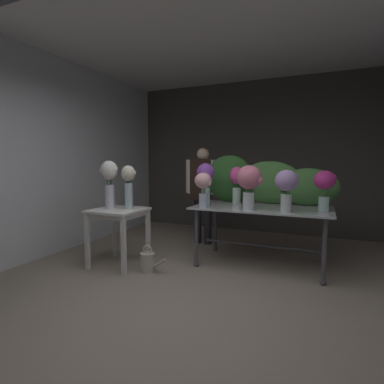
{
  "coord_description": "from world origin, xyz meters",
  "views": [
    {
      "loc": [
        1.25,
        -2.23,
        1.36
      ],
      "look_at": [
        -0.34,
        1.43,
        0.97
      ],
      "focal_mm": 28.4,
      "sensor_mm": 36.0,
      "label": 1
    }
  ],
  "objects_px": {
    "vase_cream_lisianthus_tall": "(129,184)",
    "vase_rosy_peonies": "(249,182)",
    "vase_blush_snapdragons": "(203,185)",
    "vase_violet_carnations": "(206,178)",
    "vase_lilac_freesia": "(287,185)",
    "display_table_glass": "(262,216)",
    "vase_fuchsia_stock": "(237,182)",
    "vase_white_roses_tall": "(109,179)",
    "side_table_white": "(118,217)",
    "florist": "(203,185)",
    "vase_magenta_lilies": "(325,185)",
    "watering_can": "(148,262)"
  },
  "relations": [
    {
      "from": "vase_cream_lisianthus_tall",
      "to": "vase_rosy_peonies",
      "type": "bearing_deg",
      "value": 14.99
    },
    {
      "from": "vase_rosy_peonies",
      "to": "vase_blush_snapdragons",
      "type": "relative_size",
      "value": 1.21
    },
    {
      "from": "vase_rosy_peonies",
      "to": "vase_violet_carnations",
      "type": "xyz_separation_m",
      "value": [
        -0.65,
        0.2,
        0.02
      ]
    },
    {
      "from": "vase_lilac_freesia",
      "to": "display_table_glass",
      "type": "bearing_deg",
      "value": 138.98
    },
    {
      "from": "vase_fuchsia_stock",
      "to": "display_table_glass",
      "type": "bearing_deg",
      "value": -18.8
    },
    {
      "from": "vase_rosy_peonies",
      "to": "vase_fuchsia_stock",
      "type": "distance_m",
      "value": 0.48
    },
    {
      "from": "vase_white_roses_tall",
      "to": "vase_cream_lisianthus_tall",
      "type": "distance_m",
      "value": 0.27
    },
    {
      "from": "side_table_white",
      "to": "vase_blush_snapdragons",
      "type": "height_order",
      "value": "vase_blush_snapdragons"
    },
    {
      "from": "vase_violet_carnations",
      "to": "vase_cream_lisianthus_tall",
      "type": "distance_m",
      "value": 1.03
    },
    {
      "from": "side_table_white",
      "to": "florist",
      "type": "bearing_deg",
      "value": 66.73
    },
    {
      "from": "vase_blush_snapdragons",
      "to": "vase_cream_lisianthus_tall",
      "type": "distance_m",
      "value": 0.97
    },
    {
      "from": "vase_rosy_peonies",
      "to": "vase_cream_lisianthus_tall",
      "type": "xyz_separation_m",
      "value": [
        -1.48,
        -0.4,
        -0.04
      ]
    },
    {
      "from": "vase_magenta_lilies",
      "to": "vase_rosy_peonies",
      "type": "relative_size",
      "value": 0.89
    },
    {
      "from": "florist",
      "to": "vase_cream_lisianthus_tall",
      "type": "distance_m",
      "value": 1.46
    },
    {
      "from": "side_table_white",
      "to": "florist",
      "type": "relative_size",
      "value": 0.47
    },
    {
      "from": "vase_cream_lisianthus_tall",
      "to": "vase_fuchsia_stock",
      "type": "bearing_deg",
      "value": 33.21
    },
    {
      "from": "vase_lilac_freesia",
      "to": "vase_blush_snapdragons",
      "type": "relative_size",
      "value": 1.1
    },
    {
      "from": "vase_cream_lisianthus_tall",
      "to": "vase_blush_snapdragons",
      "type": "bearing_deg",
      "value": 17.62
    },
    {
      "from": "florist",
      "to": "vase_fuchsia_stock",
      "type": "relative_size",
      "value": 3.09
    },
    {
      "from": "display_table_glass",
      "to": "vase_cream_lisianthus_tall",
      "type": "height_order",
      "value": "vase_cream_lisianthus_tall"
    },
    {
      "from": "display_table_glass",
      "to": "vase_magenta_lilies",
      "type": "distance_m",
      "value": 0.85
    },
    {
      "from": "florist",
      "to": "vase_magenta_lilies",
      "type": "height_order",
      "value": "florist"
    },
    {
      "from": "vase_rosy_peonies",
      "to": "vase_violet_carnations",
      "type": "distance_m",
      "value": 0.68
    },
    {
      "from": "vase_blush_snapdragons",
      "to": "vase_white_roses_tall",
      "type": "distance_m",
      "value": 1.23
    },
    {
      "from": "vase_white_roses_tall",
      "to": "vase_lilac_freesia",
      "type": "bearing_deg",
      "value": 11.64
    },
    {
      "from": "side_table_white",
      "to": "vase_lilac_freesia",
      "type": "height_order",
      "value": "vase_lilac_freesia"
    },
    {
      "from": "vase_magenta_lilies",
      "to": "vase_violet_carnations",
      "type": "bearing_deg",
      "value": -179.31
    },
    {
      "from": "vase_blush_snapdragons",
      "to": "vase_magenta_lilies",
      "type": "bearing_deg",
      "value": 13.09
    },
    {
      "from": "vase_violet_carnations",
      "to": "watering_can",
      "type": "xyz_separation_m",
      "value": [
        -0.48,
        -0.73,
        -1.01
      ]
    },
    {
      "from": "vase_lilac_freesia",
      "to": "vase_magenta_lilies",
      "type": "distance_m",
      "value": 0.47
    },
    {
      "from": "vase_magenta_lilies",
      "to": "watering_can",
      "type": "bearing_deg",
      "value": -159.11
    },
    {
      "from": "display_table_glass",
      "to": "vase_fuchsia_stock",
      "type": "height_order",
      "value": "vase_fuchsia_stock"
    },
    {
      "from": "vase_lilac_freesia",
      "to": "vase_blush_snapdragons",
      "type": "xyz_separation_m",
      "value": [
        -1.0,
        -0.09,
        -0.02
      ]
    },
    {
      "from": "side_table_white",
      "to": "vase_magenta_lilies",
      "type": "height_order",
      "value": "vase_magenta_lilies"
    },
    {
      "from": "side_table_white",
      "to": "vase_cream_lisianthus_tall",
      "type": "bearing_deg",
      "value": 26.31
    },
    {
      "from": "vase_rosy_peonies",
      "to": "vase_blush_snapdragons",
      "type": "height_order",
      "value": "vase_rosy_peonies"
    },
    {
      "from": "display_table_glass",
      "to": "watering_can",
      "type": "relative_size",
      "value": 4.9
    },
    {
      "from": "display_table_glass",
      "to": "vase_blush_snapdragons",
      "type": "relative_size",
      "value": 3.85
    },
    {
      "from": "vase_white_roses_tall",
      "to": "display_table_glass",
      "type": "bearing_deg",
      "value": 21.76
    },
    {
      "from": "vase_white_roses_tall",
      "to": "vase_cream_lisianthus_tall",
      "type": "height_order",
      "value": "vase_white_roses_tall"
    },
    {
      "from": "side_table_white",
      "to": "vase_violet_carnations",
      "type": "bearing_deg",
      "value": 34.6
    },
    {
      "from": "vase_violet_carnations",
      "to": "watering_can",
      "type": "relative_size",
      "value": 1.6
    },
    {
      "from": "vase_blush_snapdragons",
      "to": "vase_white_roses_tall",
      "type": "relative_size",
      "value": 0.71
    },
    {
      "from": "vase_lilac_freesia",
      "to": "side_table_white",
      "type": "bearing_deg",
      "value": -167.67
    },
    {
      "from": "watering_can",
      "to": "florist",
      "type": "bearing_deg",
      "value": 84.95
    },
    {
      "from": "display_table_glass",
      "to": "vase_white_roses_tall",
      "type": "height_order",
      "value": "vase_white_roses_tall"
    },
    {
      "from": "vase_violet_carnations",
      "to": "florist",
      "type": "bearing_deg",
      "value": 114.18
    },
    {
      "from": "display_table_glass",
      "to": "vase_cream_lisianthus_tall",
      "type": "distance_m",
      "value": 1.78
    },
    {
      "from": "vase_blush_snapdragons",
      "to": "vase_lilac_freesia",
      "type": "bearing_deg",
      "value": 5.25
    },
    {
      "from": "vase_fuchsia_stock",
      "to": "watering_can",
      "type": "distance_m",
      "value": 1.59
    }
  ]
}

